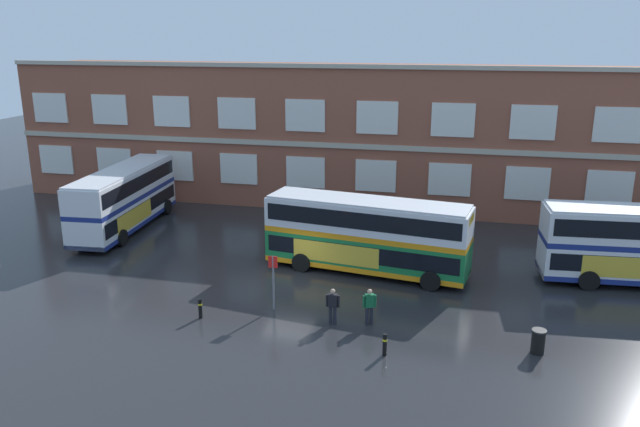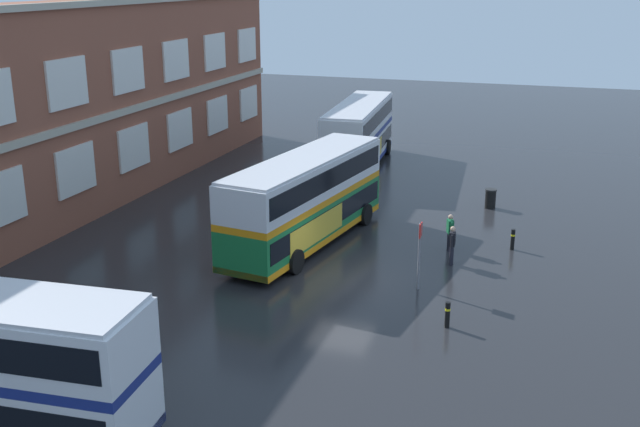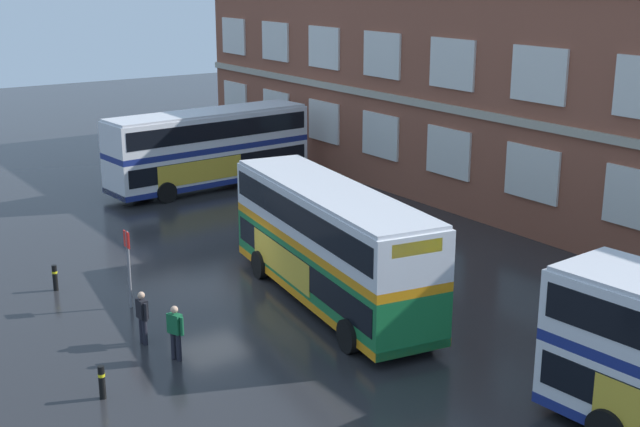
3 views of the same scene
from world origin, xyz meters
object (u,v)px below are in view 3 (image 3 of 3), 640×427
at_px(double_decker_near, 209,148).
at_px(safety_bollard_west, 102,382).
at_px(second_passenger, 142,315).
at_px(bus_stand_flag, 128,262).
at_px(safety_bollard_east, 55,277).
at_px(waiting_passenger, 175,330).
at_px(double_decker_middle, 330,243).

relative_size(double_decker_near, safety_bollard_west, 11.75).
xyz_separation_m(double_decker_near, second_passenger, (16.38, -10.74, -1.22)).
bearing_deg(double_decker_near, safety_bollard_west, -34.42).
distance_m(bus_stand_flag, safety_bollard_east, 3.61).
bearing_deg(second_passenger, safety_bollard_west, -40.97).
height_order(safety_bollard_west, safety_bollard_east, same).
height_order(waiting_passenger, second_passenger, same).
distance_m(second_passenger, safety_bollard_west, 3.54).
xyz_separation_m(double_decker_middle, waiting_passenger, (1.17, -6.35, -1.22)).
distance_m(waiting_passenger, bus_stand_flag, 4.71).
relative_size(double_decker_middle, second_passenger, 6.62).
height_order(waiting_passenger, bus_stand_flag, bus_stand_flag).
xyz_separation_m(double_decker_near, safety_bollard_east, (10.34, -11.54, -1.66)).
distance_m(second_passenger, bus_stand_flag, 3.21).
relative_size(double_decker_near, bus_stand_flag, 4.13).
bearing_deg(second_passenger, safety_bollard_east, -172.47).
bearing_deg(bus_stand_flag, double_decker_middle, 59.51).
distance_m(waiting_passenger, second_passenger, 1.64).
xyz_separation_m(double_decker_near, waiting_passenger, (17.99, -10.39, -1.22)).
height_order(double_decker_middle, bus_stand_flag, double_decker_middle).
bearing_deg(double_decker_middle, safety_bollard_west, -76.11).
relative_size(waiting_passenger, bus_stand_flag, 0.63).
height_order(double_decker_near, waiting_passenger, double_decker_near).
bearing_deg(bus_stand_flag, second_passenger, -15.24).
distance_m(safety_bollard_west, safety_bollard_east, 8.83).
height_order(double_decker_middle, waiting_passenger, double_decker_middle).
distance_m(double_decker_middle, bus_stand_flag, 6.83).
height_order(bus_stand_flag, safety_bollard_west, bus_stand_flag).
bearing_deg(waiting_passenger, second_passenger, -167.83).
xyz_separation_m(bus_stand_flag, safety_bollard_west, (5.68, -3.13, -1.14)).
height_order(double_decker_near, bus_stand_flag, double_decker_near).
distance_m(double_decker_near, waiting_passenger, 20.81).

